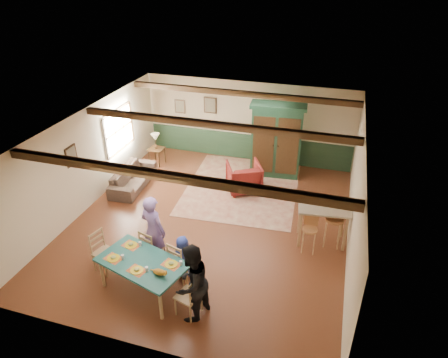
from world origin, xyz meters
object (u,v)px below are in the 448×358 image
(person_child, at_px, (183,256))
(dining_chair_end_left, at_px, (104,252))
(sofa, at_px, (133,177))
(dining_chair_far_left, at_px, (153,246))
(dining_table, at_px, (144,276))
(armoire, at_px, (276,141))
(end_table, at_px, (157,156))
(dining_chair_end_right, at_px, (188,295))
(bar_stool_left, at_px, (310,234))
(bar_stool_right, at_px, (334,224))
(dining_chair_far_right, at_px, (181,259))
(armchair, at_px, (244,177))
(person_man, at_px, (153,231))
(table_lamp, at_px, (156,141))
(cat, at_px, (159,271))
(counter_table, at_px, (322,224))
(person_woman, at_px, (192,283))

(person_child, bearing_deg, dining_chair_end_left, 27.30)
(dining_chair_end_left, xyz_separation_m, sofa, (-1.20, 3.52, -0.19))
(dining_chair_far_left, bearing_deg, dining_table, 119.05)
(armoire, distance_m, end_table, 4.04)
(dining_chair_end_right, relative_size, bar_stool_left, 0.96)
(sofa, bearing_deg, bar_stool_right, -104.86)
(dining_chair_end_left, distance_m, dining_chair_end_right, 2.32)
(person_child, distance_m, armoire, 5.32)
(dining_chair_far_right, height_order, armchair, dining_chair_far_right)
(person_man, bearing_deg, dining_chair_far_left, 90.00)
(armchair, bearing_deg, person_child, 58.13)
(armoire, height_order, end_table, armoire)
(armchair, distance_m, table_lamp, 3.36)
(table_lamp, xyz_separation_m, bar_stool_left, (5.40, -3.14, -0.33))
(person_man, xyz_separation_m, cat, (0.67, -1.14, -0.02))
(dining_table, height_order, end_table, dining_table)
(cat, relative_size, end_table, 0.64)
(dining_chair_end_right, bearing_deg, dining_chair_far_right, -133.83)
(sofa, distance_m, bar_stool_left, 5.68)
(bar_stool_left, bearing_deg, dining_chair_far_right, -148.04)
(dining_table, bearing_deg, counter_table, 38.89)
(dining_chair_end_left, height_order, cat, dining_chair_end_left)
(dining_chair_end_left, xyz_separation_m, cat, (1.62, -0.58, 0.37))
(dining_table, relative_size, end_table, 3.18)
(person_child, bearing_deg, end_table, -42.64)
(person_man, relative_size, bar_stool_left, 1.75)
(bar_stool_right, bearing_deg, dining_chair_end_left, -154.12)
(person_child, relative_size, table_lamp, 1.94)
(end_table, distance_m, counter_table, 6.25)
(dining_chair_end_left, distance_m, bar_stool_right, 5.31)
(person_woman, height_order, table_lamp, person_woman)
(dining_chair_end_right, bearing_deg, person_man, -117.30)
(sofa, relative_size, table_lamp, 3.83)
(person_child, bearing_deg, person_man, 0.00)
(dining_chair_far_left, height_order, person_woman, person_woman)
(end_table, bearing_deg, dining_chair_end_left, -77.32)
(person_woman, relative_size, armoire, 0.71)
(sofa, height_order, table_lamp, table_lamp)
(end_table, bearing_deg, person_woman, -58.98)
(person_woman, distance_m, armoire, 6.21)
(cat, bearing_deg, table_lamp, 132.22)
(dining_chair_end_left, bearing_deg, counter_table, -45.63)
(person_child, relative_size, bar_stool_right, 0.84)
(end_table, xyz_separation_m, table_lamp, (0.00, 0.00, 0.55))
(person_child, height_order, armchair, person_child)
(dining_chair_end_left, bearing_deg, person_man, -43.15)
(person_child, distance_m, bar_stool_left, 3.00)
(dining_table, height_order, counter_table, counter_table)
(dining_chair_far_right, bearing_deg, armchair, -79.16)
(armchair, relative_size, bar_stool_left, 0.97)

